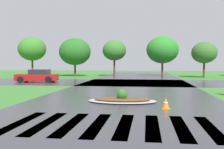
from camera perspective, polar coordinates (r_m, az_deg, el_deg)
asphalt_roadway at (r=13.61m, az=2.63°, el=-6.07°), size 10.47×80.00×0.01m
asphalt_cross_road at (r=26.79m, az=5.13°, el=-1.73°), size 90.00×9.42×0.01m
crosswalk_stripes at (r=8.82m, az=-0.22°, el=-10.92°), size 6.75×3.48×0.01m
median_island at (r=13.77m, az=2.22°, el=-5.44°), size 3.58×2.05×0.68m
car_dark_suv at (r=28.38m, az=-15.89°, el=-0.33°), size 4.40×2.60×1.32m
traffic_cone at (r=11.99m, az=11.63°, el=-6.20°), size 0.36×0.36×0.50m
background_treeline at (r=38.09m, az=3.78°, el=5.39°), size 36.90×6.54×6.07m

